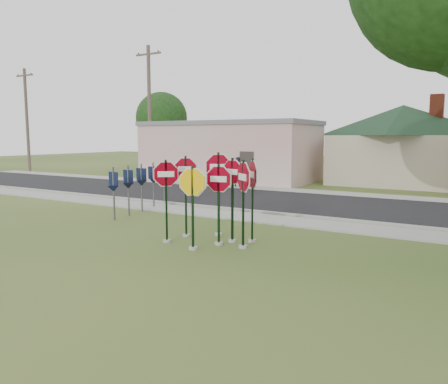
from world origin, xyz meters
The scene contains 20 objects.
ground centered at (0.00, 0.00, 0.00)m, with size 120.00×120.00×0.00m, color #32511E.
sidewalk_near centered at (0.00, 5.50, 0.03)m, with size 60.00×1.60×0.06m, color gray.
road centered at (0.00, 10.00, 0.02)m, with size 60.00×7.00×0.04m, color black.
sidewalk_far centered at (0.00, 14.30, 0.03)m, with size 60.00×1.60×0.06m, color gray.
curb centered at (0.00, 6.50, 0.07)m, with size 60.00×0.20×0.14m, color gray.
stop_sign_center centered at (0.34, 1.31, 1.51)m, with size 1.04×0.24×2.46m.
stop_sign_yellow centered at (0.01, 0.48, 1.49)m, with size 1.06×0.30×2.44m.
stop_sign_left centered at (-1.15, 0.78, 1.58)m, with size 0.78×0.71×2.56m.
stop_sign_right centered at (1.13, 1.33, 1.64)m, with size 0.92×0.75×2.61m.
stop_sign_back_right centered at (0.51, 1.80, 1.61)m, with size 1.00×0.24×2.61m.
stop_sign_back_left centered at (-0.30, 2.33, 1.75)m, with size 1.06×0.49×2.76m.
stop_sign_far_right centered at (1.03, 2.09, 1.64)m, with size 0.79×0.88×2.61m.
stop_sign_far_left centered at (-1.09, 1.68, 1.62)m, with size 0.91×0.44×2.63m.
route_sign_row centered at (-5.40, 4.50, 1.22)m, with size 1.43×4.63×2.00m.
building_stucco centered at (-9.00, 18.00, 2.15)m, with size 12.20×6.20×4.20m.
building_house centered at (2.00, 22.00, 3.65)m, with size 11.60×11.60×6.20m.
utility_pole_near centered at (-14.00, 15.20, 4.97)m, with size 2.20×0.26×9.50m.
utility_pole_far centered at (-28.00, 15.20, 4.71)m, with size 2.20×0.26×9.00m.
bg_tree_left centered at (-20.00, 24.00, 4.88)m, with size 4.90×4.90×7.35m.
pedestrian centered at (-6.23, 14.27, 0.97)m, with size 0.67×0.44×1.83m, color black.
Camera 1 is at (6.83, -9.27, 3.13)m, focal length 35.00 mm.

